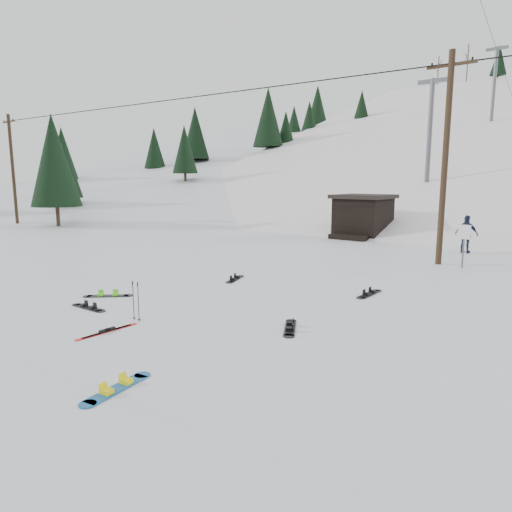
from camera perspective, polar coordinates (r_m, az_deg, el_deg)
The scene contains 18 objects.
ground at distance 11.09m, azimuth -11.57°, elevation -10.21°, with size 200.00×200.00×0.00m, color silver.
ridge_left at distance 71.72m, azimuth -0.33°, elevation -2.28°, with size 34.00×85.00×38.00m, color silver.
treeline_left at distance 62.91m, azimuth -3.52°, elevation 6.16°, with size 20.00×64.00×10.00m, color black, non-canonical shape.
utility_pole at distance 21.52m, azimuth 22.59°, elevation 11.42°, with size 2.00×0.26×9.00m.
utility_pole_left at distance 43.79m, azimuth -28.13°, elevation 9.72°, with size 2.00×0.26×9.00m.
trail_sign at distance 20.95m, azimuth 24.55°, elevation 2.01°, with size 0.50×0.09×1.85m.
lift_hut at distance 30.60m, azimuth 13.19°, elevation 4.90°, with size 3.40×4.10×2.75m.
lift_tower_near at distance 38.79m, azimuth 20.94°, elevation 15.08°, with size 2.20×0.36×8.00m.
lift_tower_mid at distance 58.87m, azimuth 27.66°, elevation 18.93°, with size 2.20×0.36×8.00m.
hero_snowboard at distance 8.85m, azimuth -17.01°, elevation -15.49°, with size 0.51×1.58×0.11m.
hero_skis at distance 11.95m, azimuth -18.11°, elevation -8.91°, with size 0.13×1.68×0.09m.
ski_poles at distance 12.52m, azimuth -14.79°, elevation -5.43°, with size 0.29×0.08×1.06m.
board_scatter_a at distance 14.25m, azimuth -20.22°, elevation -6.05°, with size 1.45×0.32×0.10m.
board_scatter_b at distance 17.15m, azimuth -2.65°, elevation -2.87°, with size 0.69×1.39×0.10m.
board_scatter_c at distance 15.46m, azimuth -18.02°, elevation -4.71°, with size 1.24×1.18×0.11m.
board_scatter_d at distance 11.65m, azimuth 4.28°, elevation -8.91°, with size 0.90×1.30×0.10m.
board_scatter_f at distance 15.39m, azimuth 13.98°, elevation -4.59°, with size 0.29×1.54×0.11m.
skier_navy at distance 25.52m, azimuth 24.81°, elevation 2.49°, with size 1.13×0.47×1.93m, color #18213C.
Camera 1 is at (8.08, -6.62, 3.71)m, focal length 32.00 mm.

